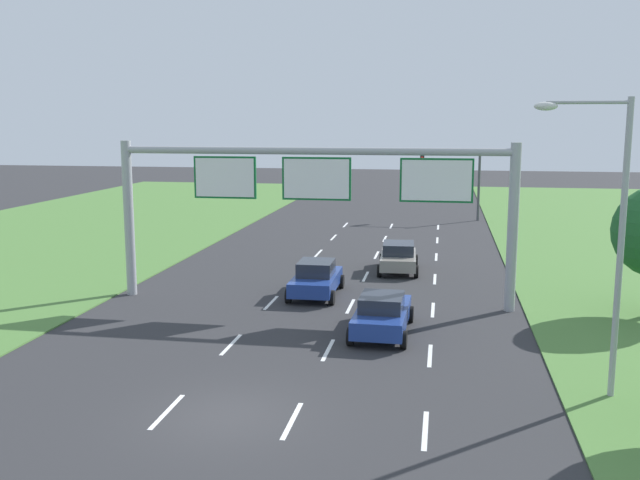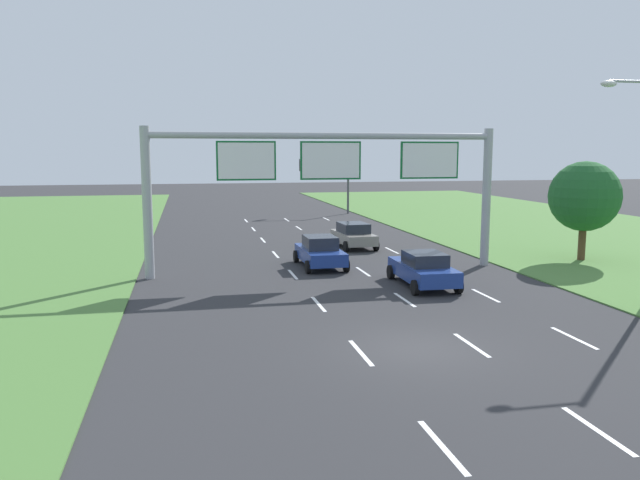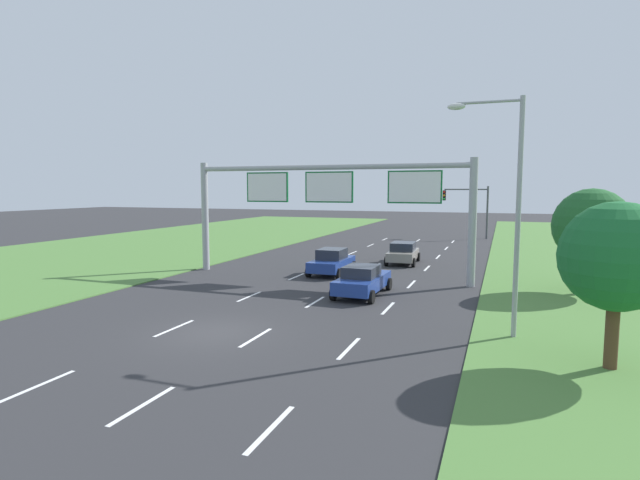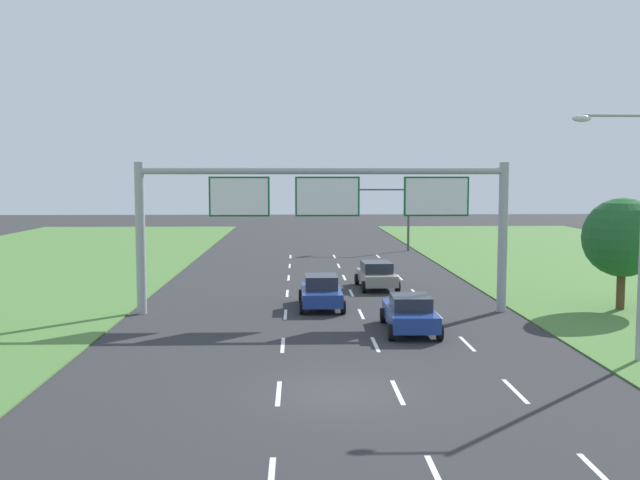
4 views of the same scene
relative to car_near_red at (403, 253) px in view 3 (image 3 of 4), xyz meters
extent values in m
plane|color=#2D2D30|center=(-3.30, -19.61, -0.78)|extent=(200.00, 200.00, 0.00)
cube|color=#4C7A38|center=(-24.30, -9.61, -0.75)|extent=(24.00, 120.00, 0.06)
cube|color=white|center=(-5.05, -25.61, -0.78)|extent=(0.14, 2.40, 0.01)
cube|color=white|center=(-5.05, -19.61, -0.78)|extent=(0.14, 2.40, 0.01)
cube|color=white|center=(-5.05, -13.61, -0.78)|extent=(0.14, 2.40, 0.01)
cube|color=white|center=(-5.05, -7.61, -0.78)|extent=(0.14, 2.40, 0.01)
cube|color=white|center=(-5.05, -1.61, -0.78)|extent=(0.14, 2.40, 0.01)
cube|color=white|center=(-5.05, 4.39, -0.78)|extent=(0.14, 2.40, 0.01)
cube|color=white|center=(-5.05, 10.39, -0.78)|extent=(0.14, 2.40, 0.01)
cube|color=white|center=(-5.05, 16.39, -0.78)|extent=(0.14, 2.40, 0.01)
cube|color=white|center=(-1.55, -25.61, -0.78)|extent=(0.14, 2.40, 0.01)
cube|color=white|center=(-1.55, -19.61, -0.78)|extent=(0.14, 2.40, 0.01)
cube|color=white|center=(-1.55, -13.61, -0.78)|extent=(0.14, 2.40, 0.01)
cube|color=white|center=(-1.55, -7.61, -0.78)|extent=(0.14, 2.40, 0.01)
cube|color=white|center=(-1.55, -1.61, -0.78)|extent=(0.14, 2.40, 0.01)
cube|color=white|center=(-1.55, 4.39, -0.78)|extent=(0.14, 2.40, 0.01)
cube|color=white|center=(-1.55, 10.39, -0.78)|extent=(0.14, 2.40, 0.01)
cube|color=white|center=(-1.55, 16.39, -0.78)|extent=(0.14, 2.40, 0.01)
cube|color=white|center=(1.95, -25.61, -0.78)|extent=(0.14, 2.40, 0.01)
cube|color=white|center=(1.95, -19.61, -0.78)|extent=(0.14, 2.40, 0.01)
cube|color=white|center=(1.95, -13.61, -0.78)|extent=(0.14, 2.40, 0.01)
cube|color=white|center=(1.95, -7.61, -0.78)|extent=(0.14, 2.40, 0.01)
cube|color=white|center=(1.95, -1.61, -0.78)|extent=(0.14, 2.40, 0.01)
cube|color=white|center=(1.95, 4.39, -0.78)|extent=(0.14, 2.40, 0.01)
cube|color=white|center=(1.95, 10.39, -0.78)|extent=(0.14, 2.40, 0.01)
cube|color=white|center=(1.95, 16.39, -0.78)|extent=(0.14, 2.40, 0.01)
cube|color=gray|center=(0.00, -0.01, -0.15)|extent=(2.01, 4.17, 0.61)
cube|color=#232833|center=(0.00, 0.03, 0.45)|extent=(1.69, 2.16, 0.59)
cylinder|color=black|center=(-1.00, 1.44, -0.46)|extent=(0.25, 0.65, 0.64)
cylinder|color=black|center=(0.86, 1.53, -0.46)|extent=(0.25, 0.65, 0.64)
cylinder|color=black|center=(-0.86, -1.55, -0.46)|extent=(0.25, 0.65, 0.64)
cylinder|color=black|center=(1.00, -1.46, -0.46)|extent=(0.25, 0.65, 0.64)
cube|color=navy|center=(-3.35, -5.93, -0.15)|extent=(1.91, 4.31, 0.63)
cube|color=#232833|center=(-3.35, -5.92, 0.49)|extent=(1.55, 1.91, 0.64)
cylinder|color=black|center=(-4.32, -4.34, -0.46)|extent=(0.23, 0.64, 0.64)
cylinder|color=black|center=(-2.42, -4.32, -0.46)|extent=(0.23, 0.64, 0.64)
cylinder|color=black|center=(-4.29, -7.53, -0.46)|extent=(0.23, 0.64, 0.64)
cylinder|color=black|center=(-2.38, -7.51, -0.46)|extent=(0.23, 0.64, 0.64)
cube|color=navy|center=(0.12, -11.29, -0.14)|extent=(1.95, 4.53, 0.65)
cube|color=#232833|center=(0.11, -11.50, 0.46)|extent=(1.59, 1.96, 0.55)
cylinder|color=black|center=(-0.79, -9.57, -0.46)|extent=(0.24, 0.65, 0.64)
cylinder|color=black|center=(1.10, -9.61, -0.46)|extent=(0.24, 0.65, 0.64)
cylinder|color=black|center=(-0.87, -12.96, -0.46)|extent=(0.24, 0.65, 0.64)
cylinder|color=black|center=(1.02, -13.00, -0.46)|extent=(0.24, 0.65, 0.64)
cylinder|color=#9EA0A5|center=(-11.70, -7.19, 2.72)|extent=(0.44, 0.44, 7.00)
cylinder|color=#9EA0A5|center=(5.10, -7.19, 2.72)|extent=(0.44, 0.44, 7.00)
cylinder|color=#9EA0A5|center=(-3.30, -7.19, 5.82)|extent=(16.80, 0.32, 0.32)
cube|color=#0C5B28|center=(-7.15, -7.19, 4.64)|extent=(2.78, 0.12, 1.83)
cube|color=white|center=(-7.15, -7.26, 4.64)|extent=(2.62, 0.01, 1.67)
cube|color=#0C5B28|center=(-3.10, -7.19, 4.64)|extent=(2.97, 0.12, 1.83)
cube|color=white|center=(-3.10, -7.26, 4.64)|extent=(2.81, 0.01, 1.67)
cube|color=#0C5B28|center=(1.95, -7.19, 4.64)|extent=(3.02, 0.12, 1.83)
cube|color=white|center=(1.95, -7.26, 4.64)|extent=(2.86, 0.01, 1.67)
cylinder|color=#47494F|center=(5.02, 20.60, 2.02)|extent=(0.20, 0.20, 5.60)
cylinder|color=#47494F|center=(2.77, 20.60, 4.47)|extent=(4.50, 0.14, 0.14)
cube|color=black|center=(0.52, 20.60, 3.82)|extent=(0.32, 0.36, 1.10)
sphere|color=red|center=(0.52, 20.40, 4.19)|extent=(0.22, 0.22, 0.22)
sphere|color=orange|center=(0.52, 20.40, 3.82)|extent=(0.22, 0.22, 0.22)
sphere|color=green|center=(0.52, 20.40, 3.45)|extent=(0.22, 0.22, 0.22)
cylinder|color=#9EA0A5|center=(7.14, -16.47, 3.47)|extent=(0.18, 0.18, 8.50)
cylinder|color=#9EA0A5|center=(6.04, -16.47, 7.57)|extent=(2.20, 0.10, 0.10)
ellipsoid|color=silver|center=(4.94, -16.47, 7.47)|extent=(0.64, 0.32, 0.24)
cylinder|color=#513823|center=(9.76, -18.87, 0.32)|extent=(0.38, 0.38, 2.19)
sphere|color=#1A612E|center=(9.76, -18.87, 2.61)|extent=(3.19, 3.19, 3.19)
cylinder|color=#513823|center=(10.81, -7.11, 0.27)|extent=(0.39, 0.39, 2.09)
sphere|color=#1F5828|center=(10.81, -7.11, 2.71)|extent=(3.73, 3.73, 3.73)
camera|label=1|loc=(2.22, -37.06, 7.07)|focal=40.00mm
camera|label=2|loc=(-9.90, -36.60, 5.07)|focal=35.00mm
camera|label=3|loc=(6.65, -35.20, 4.56)|focal=28.00mm
camera|label=4|loc=(-4.49, -40.01, 5.53)|focal=40.00mm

